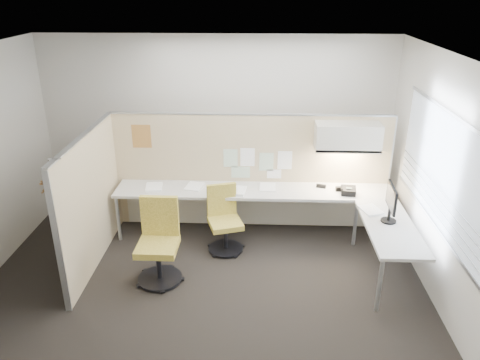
{
  "coord_description": "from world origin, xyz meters",
  "views": [
    {
      "loc": [
        0.65,
        -4.89,
        3.5
      ],
      "look_at": [
        0.42,
        0.8,
        1.08
      ],
      "focal_mm": 35.0,
      "sensor_mm": 36.0,
      "label": 1
    }
  ],
  "objects_px": {
    "chair_left": "(159,244)",
    "monitor": "(391,202)",
    "phone": "(348,191)",
    "chair_right": "(224,221)",
    "desk": "(277,202)"
  },
  "relations": [
    {
      "from": "chair_left",
      "to": "monitor",
      "type": "xyz_separation_m",
      "value": [
        2.86,
        0.25,
        0.52
      ]
    },
    {
      "from": "chair_left",
      "to": "phone",
      "type": "distance_m",
      "value": 2.73
    },
    {
      "from": "chair_left",
      "to": "phone",
      "type": "bearing_deg",
      "value": 23.54
    },
    {
      "from": "chair_left",
      "to": "monitor",
      "type": "relative_size",
      "value": 2.19
    },
    {
      "from": "phone",
      "to": "chair_right",
      "type": "bearing_deg",
      "value": -162.54
    },
    {
      "from": "chair_right",
      "to": "phone",
      "type": "bearing_deg",
      "value": -7.55
    },
    {
      "from": "chair_left",
      "to": "monitor",
      "type": "height_order",
      "value": "monitor"
    },
    {
      "from": "chair_left",
      "to": "monitor",
      "type": "distance_m",
      "value": 2.92
    },
    {
      "from": "monitor",
      "to": "phone",
      "type": "height_order",
      "value": "monitor"
    },
    {
      "from": "desk",
      "to": "chair_right",
      "type": "height_order",
      "value": "chair_right"
    },
    {
      "from": "chair_right",
      "to": "phone",
      "type": "relative_size",
      "value": 4.01
    },
    {
      "from": "desk",
      "to": "chair_left",
      "type": "distance_m",
      "value": 1.81
    },
    {
      "from": "chair_left",
      "to": "chair_right",
      "type": "relative_size",
      "value": 1.15
    },
    {
      "from": "chair_right",
      "to": "monitor",
      "type": "relative_size",
      "value": 1.91
    },
    {
      "from": "desk",
      "to": "phone",
      "type": "relative_size",
      "value": 17.41
    }
  ]
}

